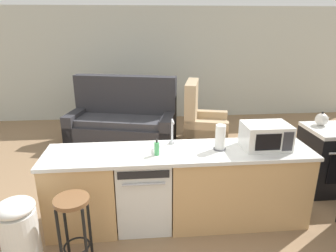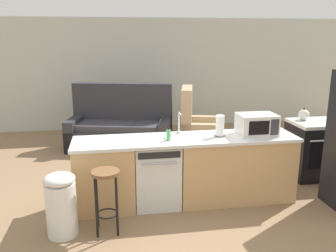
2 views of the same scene
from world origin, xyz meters
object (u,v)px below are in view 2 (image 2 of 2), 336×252
(stove_range, at_px, (315,149))
(bar_stool, at_px, (106,188))
(dishwasher, at_px, (156,174))
(couch, at_px, (121,128))
(kettle, at_px, (304,115))
(paper_towel_roll, at_px, (220,126))
(armchair, at_px, (196,129))
(microwave, at_px, (257,124))
(soap_bottle, at_px, (169,135))
(trash_bin, at_px, (61,204))

(stove_range, distance_m, bar_stool, 3.45)
(dishwasher, xyz_separation_m, couch, (-0.36, 2.59, -0.03))
(bar_stool, relative_size, couch, 0.34)
(stove_range, xyz_separation_m, bar_stool, (-3.25, -1.15, 0.08))
(stove_range, relative_size, kettle, 4.39)
(paper_towel_roll, relative_size, armchair, 0.24)
(dishwasher, relative_size, kettle, 4.10)
(dishwasher, relative_size, armchair, 0.70)
(kettle, relative_size, bar_stool, 0.28)
(kettle, distance_m, bar_stool, 3.37)
(microwave, relative_size, armchair, 0.42)
(stove_range, distance_m, microwave, 1.48)
(couch, bearing_deg, armchair, -6.62)
(couch, distance_m, armchair, 1.52)
(stove_range, height_order, microwave, microwave)
(paper_towel_roll, relative_size, couch, 0.13)
(kettle, distance_m, couch, 3.44)
(dishwasher, xyz_separation_m, microwave, (1.36, -0.00, 0.62))
(microwave, bearing_deg, stove_range, 23.92)
(microwave, bearing_deg, dishwasher, 179.94)
(paper_towel_roll, bearing_deg, soap_bottle, -173.26)
(dishwasher, xyz_separation_m, armchair, (1.14, 2.42, -0.07))
(bar_stool, bearing_deg, couch, 84.87)
(microwave, xyz_separation_m, armchair, (-0.22, 2.42, -0.69))
(microwave, distance_m, armchair, 2.52)
(microwave, distance_m, couch, 3.18)
(soap_bottle, height_order, armchair, armchair)
(kettle, bearing_deg, soap_bottle, -161.54)
(dishwasher, distance_m, trash_bin, 1.29)
(soap_bottle, height_order, kettle, kettle)
(microwave, height_order, bar_stool, microwave)
(armchair, bearing_deg, trash_bin, -127.27)
(microwave, height_order, armchair, armchair)
(trash_bin, relative_size, couch, 0.34)
(bar_stool, bearing_deg, stove_range, 19.50)
(paper_towel_roll, distance_m, couch, 2.93)
(bar_stool, bearing_deg, trash_bin, 179.04)
(couch, height_order, armchair, couch)
(microwave, relative_size, soap_bottle, 2.84)
(armchair, bearing_deg, paper_towel_roll, -96.93)
(soap_bottle, height_order, couch, couch)
(bar_stool, height_order, trash_bin, same)
(paper_towel_roll, bearing_deg, bar_stool, -158.15)
(dishwasher, bearing_deg, couch, 97.97)
(stove_range, relative_size, bar_stool, 1.22)
(bar_stool, relative_size, trash_bin, 1.00)
(stove_range, distance_m, couch, 3.60)
(dishwasher, relative_size, stove_range, 0.93)
(soap_bottle, relative_size, couch, 0.08)
(dishwasher, height_order, kettle, kettle)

